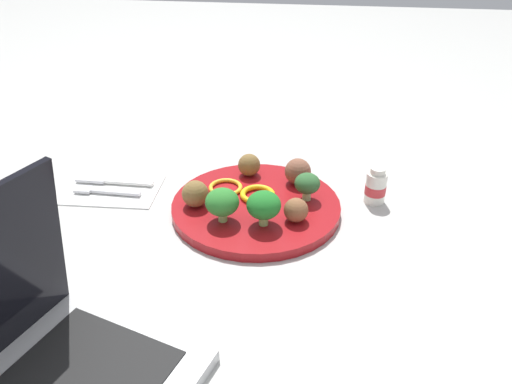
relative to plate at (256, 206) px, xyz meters
name	(u,v)px	position (x,y,z in m)	size (l,w,h in m)	color
ground_plane	(256,210)	(0.00, 0.00, -0.01)	(4.00, 4.00, 0.00)	#B2B2AD
plate	(256,206)	(0.00, 0.00, 0.00)	(0.28, 0.28, 0.02)	maroon
broccoli_floret_back_left	(307,184)	(-0.08, -0.02, 0.04)	(0.04, 0.04, 0.05)	#A5CD82
broccoli_floret_front_left	(264,205)	(-0.02, 0.06, 0.04)	(0.05, 0.05, 0.06)	#A2CE6D
broccoli_floret_near_rim	(222,202)	(0.04, 0.06, 0.04)	(0.05, 0.05, 0.06)	#A0D06C
meatball_far_rim	(249,165)	(0.03, -0.09, 0.03)	(0.04, 0.04, 0.04)	brown
meatball_mid_left	(298,171)	(-0.06, -0.08, 0.03)	(0.05, 0.05, 0.05)	brown
meatball_center	(296,210)	(-0.07, 0.04, 0.03)	(0.04, 0.04, 0.04)	brown
meatball_back_left	(195,194)	(0.10, 0.02, 0.03)	(0.04, 0.04, 0.04)	brown
pepper_ring_near_rim	(226,187)	(0.06, -0.04, 0.01)	(0.06, 0.06, 0.01)	yellow
pepper_ring_back_left	(259,195)	(0.00, -0.02, 0.01)	(0.06, 0.06, 0.01)	yellow
napkin	(112,189)	(0.27, -0.03, -0.01)	(0.17, 0.12, 0.01)	white
fork	(104,191)	(0.27, -0.01, 0.00)	(0.12, 0.02, 0.01)	silver
knife	(111,181)	(0.28, -0.05, 0.00)	(0.15, 0.02, 0.01)	white
yogurt_bottle	(376,187)	(-0.20, -0.06, 0.02)	(0.04, 0.04, 0.07)	white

